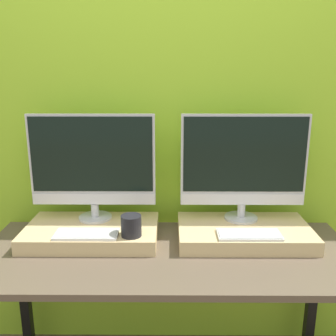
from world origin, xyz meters
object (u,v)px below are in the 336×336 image
Objects in this scene: keyboard_left at (87,234)px; mug at (131,226)px; monitor_right at (244,163)px; keyboard_right at (249,234)px; monitor_left at (92,163)px.

keyboard_left is 2.95× the size of mug.
monitor_right reaches higher than keyboard_right.
mug is 0.34× the size of keyboard_right.
monitor_right is at bearing 0.00° from monitor_left.
monitor_left reaches higher than keyboard_left.
monitor_right is 0.35m from keyboard_right.
monitor_left reaches higher than keyboard_right.
monitor_left is 0.35m from keyboard_left.
keyboard_left is at bearing -164.56° from monitor_right.
keyboard_left is 0.83m from monitor_right.
keyboard_right is at bearing 0.00° from keyboard_left.
monitor_left is 2.14× the size of keyboard_right.
monitor_right reaches higher than mug.
monitor_right is (0.75, 0.00, 0.00)m from monitor_left.
mug is at bearing -159.09° from monitor_right.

